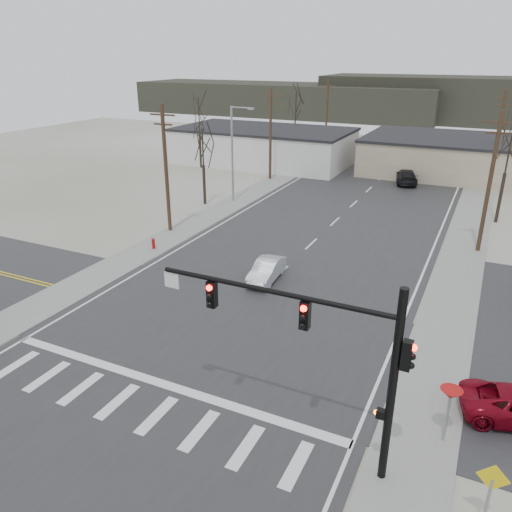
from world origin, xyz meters
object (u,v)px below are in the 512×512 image
(fire_hydrant, at_px, (153,243))
(car_far_b, at_px, (402,141))
(sedan_crossing, at_px, (266,270))
(car_far_a, at_px, (406,176))
(traffic_signal_mast, at_px, (336,347))

(fire_hydrant, bearing_deg, car_far_b, 81.13)
(sedan_crossing, distance_m, car_far_a, 30.11)
(traffic_signal_mast, xyz_separation_m, car_far_b, (-9.86, 67.01, -3.89))
(sedan_crossing, bearing_deg, traffic_signal_mast, -61.26)
(car_far_a, height_order, car_far_b, car_far_a)
(fire_hydrant, height_order, car_far_a, car_far_a)
(fire_hydrant, bearing_deg, sedan_crossing, -7.88)
(traffic_signal_mast, bearing_deg, sedan_crossing, 122.85)
(traffic_signal_mast, distance_m, car_far_a, 43.21)
(traffic_signal_mast, distance_m, fire_hydrant, 23.39)
(car_far_a, bearing_deg, traffic_signal_mast, 81.73)
(car_far_a, relative_size, car_far_b, 1.22)
(traffic_signal_mast, height_order, car_far_a, traffic_signal_mast)
(traffic_signal_mast, xyz_separation_m, sedan_crossing, (-8.29, 12.85, -3.97))
(sedan_crossing, relative_size, car_far_a, 0.75)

